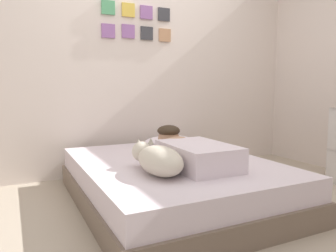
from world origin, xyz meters
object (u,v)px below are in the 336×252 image
object	(u,v)px
pillow	(169,141)
dog	(158,159)
person_lying	(189,151)
bed	(173,181)
coffee_cup	(170,146)
cell_phone	(236,168)

from	to	relation	value
pillow	dog	bearing A→B (deg)	-120.37
person_lying	bed	bearing A→B (deg)	110.35
bed	person_lying	size ratio (longest dim) A/B	2.10
person_lying	dog	world-z (taller)	person_lying
pillow	coffee_cup	distance (m)	0.18
bed	person_lying	distance (m)	0.33
pillow	dog	size ratio (longest dim) A/B	0.90
person_lying	cell_phone	bearing A→B (deg)	-53.05
pillow	person_lying	xyz separation A→B (m)	(-0.20, -0.76, 0.05)
coffee_cup	dog	bearing A→B (deg)	-122.05
dog	cell_phone	xyz separation A→B (m)	(0.57, -0.13, -0.10)
bed	coffee_cup	size ratio (longest dim) A/B	15.44
pillow	cell_phone	distance (m)	1.06
bed	pillow	world-z (taller)	pillow
coffee_cup	cell_phone	size ratio (longest dim) A/B	0.89
pillow	cell_phone	bearing A→B (deg)	-88.38
person_lying	cell_phone	world-z (taller)	person_lying
dog	cell_phone	bearing A→B (deg)	-13.10
dog	cell_phone	size ratio (longest dim) A/B	4.11
bed	pillow	distance (m)	0.69
coffee_cup	person_lying	bearing A→B (deg)	-102.42
pillow	cell_phone	size ratio (longest dim) A/B	3.71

